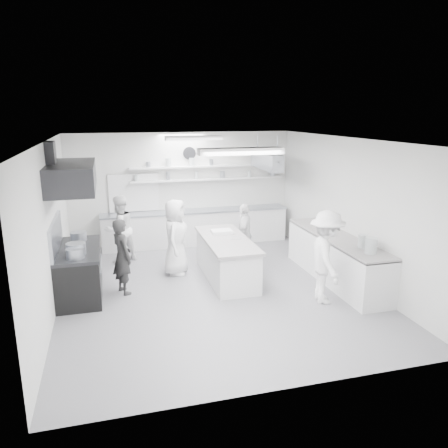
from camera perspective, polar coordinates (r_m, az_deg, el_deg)
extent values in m
cube|color=gray|center=(9.04, -1.39, -8.50)|extent=(6.00, 7.00, 0.02)
cube|color=white|center=(8.35, -1.52, 10.98)|extent=(6.00, 7.00, 0.02)
cube|color=silver|center=(11.93, -5.46, 4.64)|extent=(6.00, 0.04, 3.00)
cube|color=silver|center=(5.39, 7.51, -7.59)|extent=(6.00, 0.04, 3.00)
cube|color=silver|center=(8.40, -21.74, -0.46)|extent=(0.04, 7.00, 3.00)
cube|color=silver|center=(9.71, 16.03, 1.90)|extent=(0.04, 7.00, 3.00)
cube|color=black|center=(9.05, -18.34, -6.11)|extent=(0.80, 1.80, 0.90)
cube|color=#252528|center=(8.60, -19.33, 5.86)|extent=(0.85, 2.00, 0.50)
cube|color=white|center=(11.92, -3.67, -0.46)|extent=(5.00, 0.60, 0.92)
cube|color=white|center=(11.90, -2.04, 5.89)|extent=(4.20, 0.26, 0.04)
cube|color=white|center=(11.86, -2.06, 7.56)|extent=(4.20, 0.26, 0.04)
cube|color=black|center=(11.78, -11.70, 4.03)|extent=(1.30, 0.04, 1.00)
cylinder|color=silver|center=(11.80, -4.57, 9.20)|extent=(0.32, 0.05, 0.32)
cube|color=white|center=(9.64, 14.42, -4.45)|extent=(0.74, 3.30, 0.94)
cube|color=#A0A5B0|center=(11.28, 5.58, 8.18)|extent=(0.30, 1.60, 0.40)
cube|color=white|center=(6.62, 2.22, 9.48)|extent=(1.30, 0.25, 0.10)
cube|color=white|center=(10.11, -3.97, 11.14)|extent=(1.30, 0.25, 0.10)
cube|color=white|center=(9.46, 0.31, -4.63)|extent=(0.88, 2.30, 0.84)
cylinder|color=#A0A5B0|center=(8.52, -18.76, -3.23)|extent=(0.35, 0.35, 0.26)
imported|color=#2A2A2A|center=(8.82, -13.16, -4.16)|extent=(0.54, 0.65, 1.51)
imported|color=white|center=(10.67, -13.48, -0.66)|extent=(1.00, 0.95, 1.62)
imported|color=white|center=(9.65, -6.35, -1.72)|extent=(0.80, 0.96, 1.69)
imported|color=white|center=(10.30, 2.70, -1.29)|extent=(0.68, 0.92, 1.45)
imported|color=white|center=(8.38, 13.20, -4.24)|extent=(0.89, 1.26, 1.77)
imported|color=#A0A5B0|center=(9.34, 1.58, -1.99)|extent=(0.31, 0.31, 0.06)
imported|color=white|center=(9.72, 0.87, -1.33)|extent=(0.24, 0.24, 0.06)
imported|color=white|center=(9.65, 13.74, -1.28)|extent=(0.27, 0.27, 0.05)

